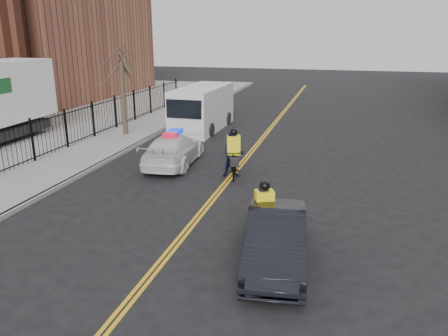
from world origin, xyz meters
name	(u,v)px	position (x,y,z in m)	size (l,w,h in m)	color
ground	(195,221)	(0.00, 0.00, 0.00)	(120.00, 120.00, 0.00)	black
center_line_left	(247,155)	(-0.08, 8.00, 0.01)	(0.10, 60.00, 0.01)	gold
center_line_right	(250,155)	(0.08, 8.00, 0.01)	(0.10, 60.00, 0.01)	gold
sidewalk	(110,144)	(-7.50, 8.00, 0.07)	(3.00, 60.00, 0.15)	gray
curb	(136,145)	(-6.00, 8.00, 0.07)	(0.20, 60.00, 0.15)	gray
iron_fence	(83,125)	(-9.00, 8.00, 1.00)	(0.12, 28.00, 2.00)	black
warehouse_far	(40,17)	(-23.00, 24.00, 7.00)	(14.00, 18.00, 14.00)	brown
street_tree	(122,73)	(-7.60, 10.00, 3.53)	(3.20, 3.20, 4.80)	#3D2E24
police_cruiser	(174,149)	(-2.92, 5.60, 0.69)	(2.31, 4.86, 1.53)	white
dark_sedan	(276,239)	(2.85, -1.96, 0.69)	(1.47, 4.21, 1.39)	black
cargo_van	(202,109)	(-3.99, 12.88, 1.26)	(2.48, 6.18, 2.57)	silver
cyclist_near	(264,224)	(2.38, -1.06, 0.66)	(1.41, 2.04, 1.90)	black
cyclist_far	(234,158)	(0.09, 4.60, 0.80)	(1.12, 2.08, 2.03)	black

